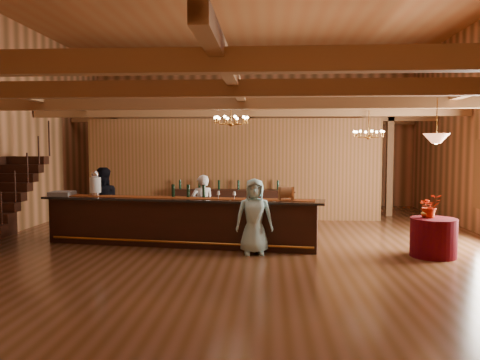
# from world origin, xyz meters

# --- Properties ---
(floor) EXTENTS (14.00, 14.00, 0.00)m
(floor) POSITION_xyz_m (0.00, 0.00, 0.00)
(floor) COLOR brown
(floor) RESTS_ON ground
(ceiling) EXTENTS (14.00, 14.00, 0.00)m
(ceiling) POSITION_xyz_m (0.00, 0.00, 5.50)
(ceiling) COLOR #945930
(ceiling) RESTS_ON wall_back
(wall_back) EXTENTS (12.00, 0.10, 5.50)m
(wall_back) POSITION_xyz_m (0.00, 7.00, 2.75)
(wall_back) COLOR #C37C4F
(wall_back) RESTS_ON floor
(wall_front) EXTENTS (12.00, 0.10, 5.50)m
(wall_front) POSITION_xyz_m (0.00, -7.00, 2.75)
(wall_front) COLOR #C37C4F
(wall_front) RESTS_ON floor
(beam_grid) EXTENTS (11.90, 13.90, 0.39)m
(beam_grid) POSITION_xyz_m (0.00, 0.51, 3.24)
(beam_grid) COLOR brown
(beam_grid) RESTS_ON wall_left
(support_posts) EXTENTS (9.20, 10.20, 3.20)m
(support_posts) POSITION_xyz_m (0.00, -0.50, 1.60)
(support_posts) COLOR brown
(support_posts) RESTS_ON floor
(partition_wall) EXTENTS (9.00, 0.18, 3.10)m
(partition_wall) POSITION_xyz_m (-0.50, 3.50, 1.55)
(partition_wall) COLOR brown
(partition_wall) RESTS_ON floor
(backroom_boxes) EXTENTS (4.10, 0.60, 1.10)m
(backroom_boxes) POSITION_xyz_m (-0.29, 5.50, 0.53)
(backroom_boxes) COLOR black
(backroom_boxes) RESTS_ON floor
(tasting_bar) EXTENTS (6.52, 1.70, 1.09)m
(tasting_bar) POSITION_xyz_m (-1.41, -0.44, 0.55)
(tasting_bar) COLOR black
(tasting_bar) RESTS_ON floor
(beverage_dispenser) EXTENTS (0.26, 0.26, 0.60)m
(beverage_dispenser) POSITION_xyz_m (-3.48, -0.09, 1.37)
(beverage_dispenser) COLOR silver
(beverage_dispenser) RESTS_ON tasting_bar
(glass_rack_tray) EXTENTS (0.50, 0.50, 0.10)m
(glass_rack_tray) POSITION_xyz_m (-4.30, -0.08, 1.13)
(glass_rack_tray) COLOR gray
(glass_rack_tray) RESTS_ON tasting_bar
(raffle_drum) EXTENTS (0.34, 0.24, 0.30)m
(raffle_drum) POSITION_xyz_m (0.97, -0.82, 1.26)
(raffle_drum) COLOR brown
(raffle_drum) RESTS_ON tasting_bar
(bar_bottle_0) EXTENTS (0.07, 0.07, 0.30)m
(bar_bottle_0) POSITION_xyz_m (-1.59, -0.28, 1.23)
(bar_bottle_0) COLOR black
(bar_bottle_0) RESTS_ON tasting_bar
(bar_bottle_1) EXTENTS (0.07, 0.07, 0.30)m
(bar_bottle_1) POSITION_xyz_m (-1.23, -0.34, 1.23)
(bar_bottle_1) COLOR black
(bar_bottle_1) RESTS_ON tasting_bar
(bar_bottle_2) EXTENTS (0.07, 0.07, 0.30)m
(bar_bottle_2) POSITION_xyz_m (-0.87, -0.39, 1.23)
(bar_bottle_2) COLOR black
(bar_bottle_2) RESTS_ON tasting_bar
(backbar_shelf) EXTENTS (3.42, 0.83, 0.95)m
(backbar_shelf) POSITION_xyz_m (-0.61, 3.24, 0.48)
(backbar_shelf) COLOR black
(backbar_shelf) RESTS_ON floor
(round_table) EXTENTS (0.91, 0.91, 0.79)m
(round_table) POSITION_xyz_m (3.95, -1.23, 0.39)
(round_table) COLOR #500607
(round_table) RESTS_ON floor
(chandelier_left) EXTENTS (0.80, 0.80, 0.48)m
(chandelier_left) POSITION_xyz_m (-0.29, 0.24, 2.87)
(chandelier_left) COLOR #BD772C
(chandelier_left) RESTS_ON beam_grid
(chandelier_right) EXTENTS (0.80, 0.80, 0.77)m
(chandelier_right) POSITION_xyz_m (3.25, 1.82, 2.59)
(chandelier_right) COLOR #BD772C
(chandelier_right) RESTS_ON beam_grid
(pendant_lamp) EXTENTS (0.52, 0.52, 0.90)m
(pendant_lamp) POSITION_xyz_m (3.95, -1.23, 2.40)
(pendant_lamp) COLOR #BD772C
(pendant_lamp) RESTS_ON beam_grid
(bartender) EXTENTS (0.66, 0.53, 1.56)m
(bartender) POSITION_xyz_m (-1.01, 0.37, 0.78)
(bartender) COLOR white
(bartender) RESTS_ON floor
(staff_second) EXTENTS (1.04, 0.94, 1.74)m
(staff_second) POSITION_xyz_m (-3.45, 0.25, 0.87)
(staff_second) COLOR black
(staff_second) RESTS_ON floor
(guest) EXTENTS (0.81, 0.57, 1.58)m
(guest) POSITION_xyz_m (0.30, -1.22, 0.79)
(guest) COLOR #AAE4E7
(guest) RESTS_ON floor
(floor_plant) EXTENTS (0.77, 0.67, 1.24)m
(floor_plant) POSITION_xyz_m (1.34, 3.71, 0.62)
(floor_plant) COLOR #437530
(floor_plant) RESTS_ON floor
(table_flowers) EXTENTS (0.45, 0.40, 0.48)m
(table_flowers) POSITION_xyz_m (3.88, -1.17, 1.03)
(table_flowers) COLOR #B52102
(table_flowers) RESTS_ON round_table
(table_vase) EXTENTS (0.20, 0.20, 0.33)m
(table_vase) POSITION_xyz_m (3.80, -1.17, 0.95)
(table_vase) COLOR #BD772C
(table_vase) RESTS_ON round_table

